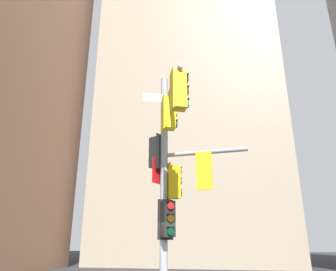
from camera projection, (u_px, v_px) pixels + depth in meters
building_mid_block at (194, 86)px, 38.16m from camera, size 17.72×17.72×40.44m
signal_pole_assembly at (172, 165)px, 9.21m from camera, size 3.16×2.92×7.27m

